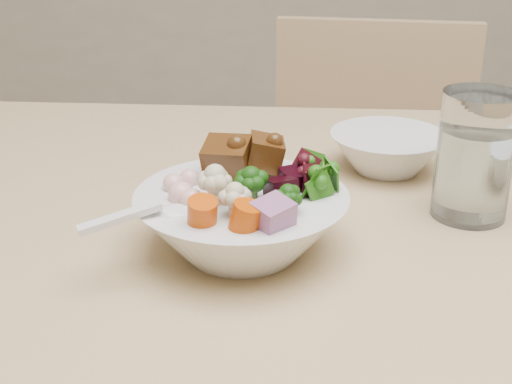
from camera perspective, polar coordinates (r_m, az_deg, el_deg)
chair_far at (r=1.46m, az=8.82°, el=-2.38°), size 0.46×0.46×0.88m
food_bowl at (r=0.67m, az=-1.03°, el=-2.11°), size 0.20×0.20×0.11m
soup_spoon at (r=0.62m, az=-7.59°, el=-1.78°), size 0.10×0.06×0.02m
water_glass at (r=0.76m, az=17.05°, el=2.40°), size 0.08×0.08×0.13m
side_bowl at (r=0.87m, az=10.46°, el=3.16°), size 0.14×0.14×0.05m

